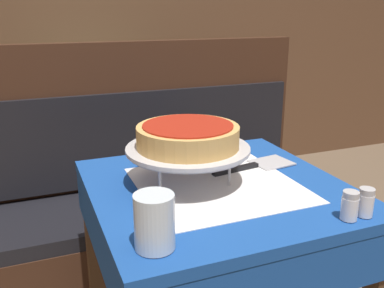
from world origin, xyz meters
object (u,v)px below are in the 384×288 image
(condiment_caddy, at_px, (79,84))
(pizza_server, at_px, (256,165))
(dining_table_front, at_px, (217,220))
(pepper_shaker, at_px, (366,202))
(dining_table_rear, at_px, (97,106))
(booth_bench, at_px, (159,218))
(deep_dish_pizza, at_px, (188,136))
(salt_shaker, at_px, (350,206))
(pizza_pan_stand, at_px, (188,150))
(water_glass_near, at_px, (154,222))

(condiment_caddy, bearing_deg, pizza_server, -77.10)
(dining_table_front, distance_m, pepper_shaker, 0.41)
(dining_table_front, xyz_separation_m, pizza_server, (0.17, 0.08, 0.11))
(pizza_server, bearing_deg, pepper_shaker, -79.18)
(pizza_server, xyz_separation_m, condiment_caddy, (-0.34, 1.47, 0.04))
(dining_table_rear, distance_m, pepper_shaker, 1.89)
(booth_bench, relative_size, deep_dish_pizza, 5.35)
(pizza_server, relative_size, salt_shaker, 4.09)
(deep_dish_pizza, distance_m, salt_shaker, 0.44)
(dining_table_rear, relative_size, salt_shaker, 11.50)
(pepper_shaker, height_order, condiment_caddy, condiment_caddy)
(dining_table_rear, distance_m, pizza_pan_stand, 1.54)
(pizza_pan_stand, bearing_deg, water_glass_near, -122.42)
(dining_table_rear, xyz_separation_m, salt_shaker, (0.26, -1.86, 0.13))
(pizza_server, height_order, salt_shaker, salt_shaker)
(water_glass_near, bearing_deg, condiment_caddy, 87.24)
(dining_table_front, height_order, condiment_caddy, condiment_caddy)
(water_glass_near, bearing_deg, dining_table_rear, 84.14)
(dining_table_rear, bearing_deg, water_glass_near, -95.86)
(dining_table_rear, relative_size, pepper_shaker, 11.48)
(pizza_pan_stand, distance_m, pepper_shaker, 0.46)
(pizza_server, bearing_deg, dining_table_front, -153.90)
(pizza_pan_stand, bearing_deg, salt_shaker, -51.66)
(pizza_server, height_order, water_glass_near, water_glass_near)
(water_glass_near, distance_m, condiment_caddy, 1.80)
(dining_table_rear, bearing_deg, salt_shaker, -81.98)
(booth_bench, height_order, condiment_caddy, booth_bench)
(dining_table_rear, bearing_deg, condiment_caddy, -170.78)
(dining_table_front, height_order, pizza_pan_stand, pizza_pan_stand)
(pizza_pan_stand, distance_m, deep_dish_pizza, 0.04)
(water_glass_near, xyz_separation_m, condiment_caddy, (0.09, 1.80, -0.01))
(pepper_shaker, bearing_deg, water_glass_near, 174.55)
(pepper_shaker, bearing_deg, dining_table_front, 129.11)
(dining_table_front, height_order, water_glass_near, water_glass_near)
(dining_table_front, relative_size, pizza_pan_stand, 2.31)
(deep_dish_pizza, xyz_separation_m, pepper_shaker, (0.31, -0.34, -0.10))
(salt_shaker, distance_m, condiment_caddy, 1.88)
(pizza_server, bearing_deg, booth_bench, 100.93)
(pizza_pan_stand, xyz_separation_m, water_glass_near, (-0.18, -0.29, -0.04))
(pizza_server, bearing_deg, dining_table_rear, 99.06)
(dining_table_front, distance_m, salt_shaker, 0.38)
(salt_shaker, relative_size, condiment_caddy, 0.42)
(dining_table_front, bearing_deg, deep_dish_pizza, 150.69)
(booth_bench, height_order, pizza_pan_stand, booth_bench)
(pizza_pan_stand, height_order, water_glass_near, water_glass_near)
(pizza_pan_stand, xyz_separation_m, deep_dish_pizza, (0.00, 0.00, 0.04))
(dining_table_front, xyz_separation_m, deep_dish_pizza, (-0.07, 0.04, 0.25))
(dining_table_front, distance_m, pizza_server, 0.22)
(deep_dish_pizza, relative_size, pizza_server, 0.99)
(dining_table_front, relative_size, condiment_caddy, 4.76)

